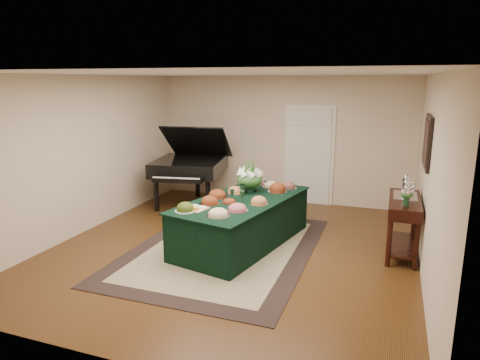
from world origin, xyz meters
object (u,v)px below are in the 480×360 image
(grand_piano, at_px, (190,165))
(mahogany_sideboard, at_px, (404,212))
(buffet_table, at_px, (243,222))
(floral_centerpiece, at_px, (250,176))

(grand_piano, height_order, mahogany_sideboard, grand_piano)
(buffet_table, bearing_deg, grand_piano, 135.64)
(buffet_table, relative_size, grand_piano, 1.48)
(buffet_table, xyz_separation_m, floral_centerpiece, (-0.04, 0.45, 0.65))
(mahogany_sideboard, bearing_deg, floral_centerpiece, 179.71)
(grand_piano, bearing_deg, floral_centerpiece, -36.59)
(buffet_table, xyz_separation_m, grand_piano, (-1.81, 1.77, 0.47))
(grand_piano, bearing_deg, buffet_table, -44.36)
(buffet_table, relative_size, mahogany_sideboard, 2.17)
(floral_centerpiece, bearing_deg, grand_piano, 143.41)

